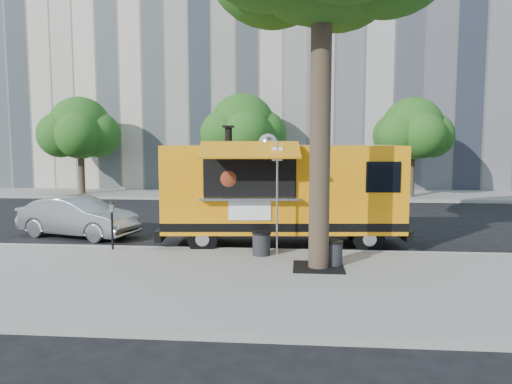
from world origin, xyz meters
TOP-DOWN VIEW (x-y plane):
  - ground at (0.00, 0.00)m, footprint 120.00×120.00m
  - sidewalk at (0.00, -4.00)m, footprint 60.00×6.00m
  - curb at (0.00, -0.93)m, footprint 60.00×0.14m
  - far_sidewalk at (0.00, 13.50)m, footprint 60.00×5.00m
  - building_left at (-8.00, 22.00)m, footprint 22.00×14.00m
  - building_mid at (12.00, 23.00)m, footprint 20.00×14.00m
  - tree_well at (2.60, -2.80)m, footprint 1.20×1.20m
  - far_tree_a at (-10.00, 12.30)m, footprint 3.42×3.42m
  - far_tree_b at (-1.00, 12.70)m, footprint 3.60×3.60m
  - far_tree_c at (8.00, 12.40)m, footprint 3.24×3.24m
  - sign_post at (1.55, -1.55)m, footprint 0.28×0.06m
  - parking_meter at (-3.00, -1.35)m, footprint 0.11×0.11m
  - food_truck at (1.59, 0.17)m, footprint 7.36×3.81m
  - sedan at (-5.07, 1.03)m, footprint 4.23×2.42m
  - trash_bin_left at (1.15, -1.66)m, footprint 0.51×0.51m
  - trash_bin_right at (2.95, -2.55)m, footprint 0.50×0.50m

SIDE VIEW (x-z plane):
  - ground at x=0.00m, z-range 0.00..0.00m
  - sidewalk at x=0.00m, z-range 0.00..0.15m
  - curb at x=0.00m, z-range -0.01..0.15m
  - far_sidewalk at x=0.00m, z-range 0.00..0.15m
  - tree_well at x=2.60m, z-range 0.14..0.17m
  - trash_bin_right at x=2.95m, z-range 0.17..0.77m
  - trash_bin_left at x=1.15m, z-range 0.17..0.78m
  - sedan at x=-5.07m, z-range 0.00..1.32m
  - parking_meter at x=-3.00m, z-range 0.31..1.65m
  - food_truck at x=1.59m, z-range -0.11..3.45m
  - sign_post at x=1.55m, z-range 0.35..3.35m
  - far_tree_c at x=8.00m, z-range 1.11..6.32m
  - far_tree_a at x=-10.00m, z-range 1.10..6.45m
  - far_tree_b at x=-1.00m, z-range 1.08..6.58m
  - building_mid at x=12.00m, z-range 0.00..20.00m
  - building_left at x=-8.00m, z-range 0.00..24.00m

